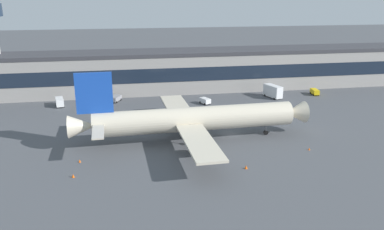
{
  "coord_description": "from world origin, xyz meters",
  "views": [
    {
      "loc": [
        -25.91,
        -89.48,
        33.83
      ],
      "look_at": [
        -9.5,
        1.74,
        5.0
      ],
      "focal_mm": 37.35,
      "sensor_mm": 36.0,
      "label": 1
    }
  ],
  "objects_px": {
    "pushback_tractor": "(115,98)",
    "traffic_cone_2": "(73,176)",
    "traffic_cone_3": "(309,149)",
    "crew_van": "(60,102)",
    "traffic_cone_1": "(80,161)",
    "traffic_cone_0": "(246,167)",
    "baggage_tug": "(205,101)",
    "airliner": "(191,119)",
    "catering_truck": "(273,91)",
    "follow_me_car": "(315,91)"
  },
  "relations": [
    {
      "from": "catering_truck",
      "to": "follow_me_car",
      "type": "relative_size",
      "value": 1.66
    },
    {
      "from": "airliner",
      "to": "traffic_cone_2",
      "type": "distance_m",
      "value": 30.26
    },
    {
      "from": "follow_me_car",
      "to": "traffic_cone_3",
      "type": "bearing_deg",
      "value": -117.78
    },
    {
      "from": "catering_truck",
      "to": "traffic_cone_0",
      "type": "relative_size",
      "value": 10.51
    },
    {
      "from": "traffic_cone_0",
      "to": "traffic_cone_1",
      "type": "xyz_separation_m",
      "value": [
        -32.91,
        9.09,
        -0.07
      ]
    },
    {
      "from": "crew_van",
      "to": "traffic_cone_3",
      "type": "distance_m",
      "value": 75.44
    },
    {
      "from": "crew_van",
      "to": "baggage_tug",
      "type": "distance_m",
      "value": 44.71
    },
    {
      "from": "baggage_tug",
      "to": "traffic_cone_3",
      "type": "relative_size",
      "value": 7.25
    },
    {
      "from": "airliner",
      "to": "traffic_cone_0",
      "type": "xyz_separation_m",
      "value": [
        7.96,
        -17.55,
        -4.89
      ]
    },
    {
      "from": "traffic_cone_1",
      "to": "traffic_cone_0",
      "type": "bearing_deg",
      "value": -15.44
    },
    {
      "from": "traffic_cone_3",
      "to": "airliner",
      "type": "bearing_deg",
      "value": 156.83
    },
    {
      "from": "catering_truck",
      "to": "baggage_tug",
      "type": "relative_size",
      "value": 1.86
    },
    {
      "from": "traffic_cone_1",
      "to": "traffic_cone_3",
      "type": "height_order",
      "value": "traffic_cone_1"
    },
    {
      "from": "baggage_tug",
      "to": "traffic_cone_2",
      "type": "distance_m",
      "value": 58.13
    },
    {
      "from": "follow_me_car",
      "to": "crew_van",
      "type": "bearing_deg",
      "value": 179.77
    },
    {
      "from": "crew_van",
      "to": "traffic_cone_2",
      "type": "relative_size",
      "value": 7.96
    },
    {
      "from": "airliner",
      "to": "traffic_cone_2",
      "type": "height_order",
      "value": "airliner"
    },
    {
      "from": "traffic_cone_3",
      "to": "pushback_tractor",
      "type": "bearing_deg",
      "value": 130.88
    },
    {
      "from": "pushback_tractor",
      "to": "traffic_cone_3",
      "type": "relative_size",
      "value": 9.62
    },
    {
      "from": "baggage_tug",
      "to": "traffic_cone_1",
      "type": "bearing_deg",
      "value": -131.61
    },
    {
      "from": "pushback_tractor",
      "to": "traffic_cone_2",
      "type": "distance_m",
      "value": 54.67
    },
    {
      "from": "baggage_tug",
      "to": "traffic_cone_0",
      "type": "relative_size",
      "value": 5.64
    },
    {
      "from": "catering_truck",
      "to": "traffic_cone_3",
      "type": "distance_m",
      "value": 46.02
    },
    {
      "from": "baggage_tug",
      "to": "follow_me_car",
      "type": "xyz_separation_m",
      "value": [
        39.3,
        4.9,
        0.0
      ]
    },
    {
      "from": "pushback_tractor",
      "to": "traffic_cone_0",
      "type": "relative_size",
      "value": 7.48
    },
    {
      "from": "crew_van",
      "to": "traffic_cone_3",
      "type": "bearing_deg",
      "value": -38.08
    },
    {
      "from": "baggage_tug",
      "to": "traffic_cone_2",
      "type": "bearing_deg",
      "value": -127.47
    },
    {
      "from": "crew_van",
      "to": "traffic_cone_3",
      "type": "height_order",
      "value": "crew_van"
    },
    {
      "from": "traffic_cone_2",
      "to": "traffic_cone_0",
      "type": "bearing_deg",
      "value": -3.58
    },
    {
      "from": "traffic_cone_3",
      "to": "crew_van",
      "type": "bearing_deg",
      "value": 141.92
    },
    {
      "from": "crew_van",
      "to": "traffic_cone_2",
      "type": "bearing_deg",
      "value": -80.02
    },
    {
      "from": "crew_van",
      "to": "traffic_cone_1",
      "type": "height_order",
      "value": "crew_van"
    },
    {
      "from": "crew_van",
      "to": "traffic_cone_1",
      "type": "xyz_separation_m",
      "value": [
        9.64,
        -44.37,
        -1.16
      ]
    },
    {
      "from": "baggage_tug",
      "to": "traffic_cone_2",
      "type": "relative_size",
      "value": 5.91
    },
    {
      "from": "airliner",
      "to": "traffic_cone_3",
      "type": "distance_m",
      "value": 27.41
    },
    {
      "from": "pushback_tractor",
      "to": "follow_me_car",
      "type": "relative_size",
      "value": 1.18
    },
    {
      "from": "traffic_cone_3",
      "to": "baggage_tug",
      "type": "bearing_deg",
      "value": 109.93
    },
    {
      "from": "crew_van",
      "to": "traffic_cone_3",
      "type": "xyz_separation_m",
      "value": [
        59.37,
        -46.52,
        -1.18
      ]
    },
    {
      "from": "baggage_tug",
      "to": "follow_me_car",
      "type": "height_order",
      "value": "same"
    },
    {
      "from": "follow_me_car",
      "to": "traffic_cone_1",
      "type": "distance_m",
      "value": 86.17
    },
    {
      "from": "airliner",
      "to": "traffic_cone_3",
      "type": "bearing_deg",
      "value": -23.17
    },
    {
      "from": "catering_truck",
      "to": "traffic_cone_2",
      "type": "relative_size",
      "value": 11.01
    },
    {
      "from": "traffic_cone_3",
      "to": "traffic_cone_1",
      "type": "bearing_deg",
      "value": 177.52
    },
    {
      "from": "crew_van",
      "to": "follow_me_car",
      "type": "height_order",
      "value": "crew_van"
    },
    {
      "from": "airliner",
      "to": "catering_truck",
      "type": "xyz_separation_m",
      "value": [
        33.52,
        34.53,
        -2.97
      ]
    },
    {
      "from": "pushback_tractor",
      "to": "traffic_cone_2",
      "type": "bearing_deg",
      "value": -98.06
    },
    {
      "from": "baggage_tug",
      "to": "traffic_cone_3",
      "type": "distance_m",
      "value": 43.93
    },
    {
      "from": "traffic_cone_0",
      "to": "traffic_cone_3",
      "type": "bearing_deg",
      "value": 22.4
    },
    {
      "from": "airliner",
      "to": "pushback_tractor",
      "type": "bearing_deg",
      "value": 114.81
    },
    {
      "from": "catering_truck",
      "to": "traffic_cone_1",
      "type": "distance_m",
      "value": 72.59
    }
  ]
}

